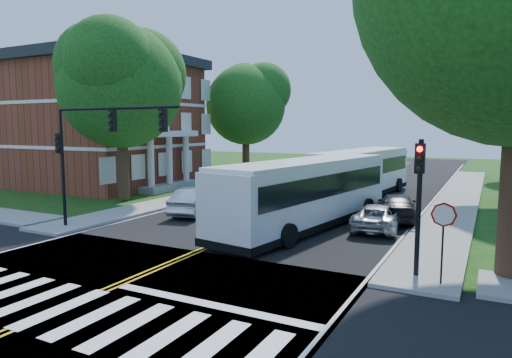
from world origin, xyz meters
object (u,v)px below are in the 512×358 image
Objects in this scene: bus_lead at (307,192)px; signal_nw at (96,139)px; signal_ne at (419,189)px; hatchback at (197,201)px; dark_sedan at (397,207)px; suv at (378,217)px; bus_follow at (362,172)px.

signal_nw is at bearing 44.19° from bus_lead.
hatchback is (-12.70, 5.98, -2.19)m from signal_ne.
bus_lead reaches higher than hatchback.
hatchback is 10.94m from dark_sedan.
suv is at bearing -153.06° from bus_lead.
suv is (11.32, 6.74, -3.75)m from signal_nw.
bus_follow is 8.18m from dark_sedan.
dark_sedan is at bearing 123.84° from bus_follow.
suv is (9.97, 0.75, -0.14)m from hatchback.
signal_nw is 1.48× the size of dark_sedan.
signal_ne is at bearing 0.05° from signal_nw.
signal_ne reaches higher than bus_lead.
signal_nw is at bearing 65.20° from hatchback.
suv is (3.37, -9.95, -1.12)m from bus_follow.
suv is at bearing 172.26° from hatchback.
signal_ne reaches higher than dark_sedan.
signal_nw is 1.60× the size of suv.
hatchback is at bearing 154.80° from signal_ne.
signal_nw is at bearing 26.67° from dark_sedan.
bus_lead is at bearing 35.16° from signal_nw.
bus_lead is 2.82× the size of hatchback.
signal_ne is 0.34× the size of bus_follow.
dark_sedan is (0.39, 2.76, 0.08)m from suv.
signal_ne is (14.06, 0.01, -1.41)m from signal_nw.
signal_ne is 7.63m from suv.
signal_nw is 0.55× the size of bus_lead.
suv is at bearing 114.94° from bus_follow.
bus_follow is 10.56m from suv.
signal_ne is at bearing 145.46° from bus_lead.
bus_follow is at bearing -74.73° from dark_sedan.
signal_nw is 13.70m from suv.
bus_lead is 6.81m from hatchback.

